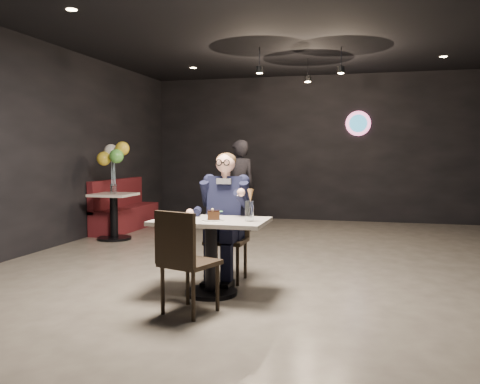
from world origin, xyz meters
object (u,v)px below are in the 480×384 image
(sundae_glass, at_px, (249,211))
(balloon_vase, at_px, (113,189))
(main_table, at_px, (211,257))
(seated_man, at_px, (226,216))
(chair_far, at_px, (226,239))
(chair_near, at_px, (190,261))
(passerby, at_px, (239,186))
(side_table, at_px, (114,215))
(booth_bench, at_px, (126,205))

(sundae_glass, distance_m, balloon_vase, 3.96)
(main_table, relative_size, seated_man, 0.76)
(balloon_vase, bearing_deg, sundae_glass, -42.93)
(chair_far, distance_m, sundae_glass, 0.80)
(chair_near, xyz_separation_m, balloon_vase, (-2.51, 3.27, 0.37))
(seated_man, bearing_deg, main_table, -90.00)
(seated_man, height_order, balloon_vase, seated_man)
(sundae_glass, distance_m, passerby, 4.20)
(chair_far, relative_size, passerby, 0.56)
(passerby, bearing_deg, balloon_vase, 1.81)
(side_table, relative_size, balloon_vase, 5.09)
(sundae_glass, height_order, side_table, sundae_glass)
(seated_man, relative_size, passerby, 0.88)
(chair_far, bearing_deg, booth_bench, 131.95)
(main_table, height_order, side_table, side_table)
(seated_man, xyz_separation_m, balloon_vase, (-2.51, 2.12, 0.11))
(side_table, bearing_deg, chair_near, -52.52)
(main_table, relative_size, chair_far, 1.20)
(main_table, relative_size, sundae_glass, 5.68)
(chair_far, relative_size, sundae_glass, 4.75)
(booth_bench, bearing_deg, balloon_vase, -73.30)
(main_table, height_order, chair_far, chair_far)
(seated_man, relative_size, sundae_glass, 7.44)
(side_table, xyz_separation_m, passerby, (1.74, 1.34, 0.42))
(sundae_glass, xyz_separation_m, balloon_vase, (-2.90, 2.70, -0.02))
(main_table, height_order, passerby, passerby)
(chair_far, height_order, passerby, passerby)
(chair_near, height_order, side_table, chair_near)
(chair_far, distance_m, passerby, 3.57)
(sundae_glass, height_order, balloon_vase, sundae_glass)
(chair_far, bearing_deg, passerby, 102.41)
(chair_far, height_order, sundae_glass, sundae_glass)
(sundae_glass, xyz_separation_m, side_table, (-2.90, 2.70, -0.45))
(sundae_glass, height_order, booth_bench, sundae_glass)
(main_table, xyz_separation_m, balloon_vase, (-2.51, 2.67, 0.45))
(main_table, relative_size, chair_near, 1.20)
(chair_near, bearing_deg, chair_far, 109.06)
(booth_bench, bearing_deg, seated_man, -48.05)
(chair_near, distance_m, balloon_vase, 4.13)
(chair_far, distance_m, booth_bench, 4.20)
(main_table, distance_m, balloon_vase, 3.69)
(sundae_glass, relative_size, passerby, 0.12)
(chair_near, relative_size, side_table, 1.17)
(chair_near, relative_size, passerby, 0.56)
(seated_man, xyz_separation_m, passerby, (-0.76, 3.46, 0.10))
(sundae_glass, bearing_deg, balloon_vase, 137.07)
(seated_man, bearing_deg, side_table, 139.75)
(main_table, distance_m, side_table, 3.66)
(balloon_vase, bearing_deg, chair_far, -40.25)
(main_table, distance_m, chair_near, 0.60)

